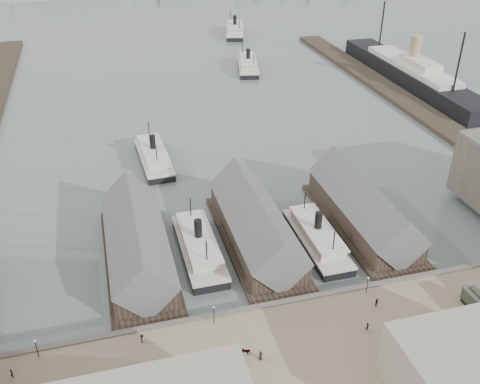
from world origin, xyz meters
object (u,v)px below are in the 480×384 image
object	(u,v)px
horse_cart_center	(241,354)
horse_cart_right	(414,349)
ocean_steamer	(411,73)
ferry_docked_west	(199,246)

from	to	relation	value
horse_cart_center	horse_cart_right	world-z (taller)	horse_cart_center
ocean_steamer	horse_cart_right	world-z (taller)	ocean_steamer
horse_cart_center	ocean_steamer	bearing A→B (deg)	-20.47
ferry_docked_west	horse_cart_right	bearing A→B (deg)	-53.38
ferry_docked_west	horse_cart_center	bearing A→B (deg)	-89.27
ferry_docked_west	ocean_steamer	distance (m)	138.09
ferry_docked_west	horse_cart_center	xyz separation A→B (m)	(0.41, -32.41, 0.58)
horse_cart_center	horse_cart_right	size ratio (longest dim) A/B	1.07
horse_cart_right	ocean_steamer	bearing A→B (deg)	-29.94
ferry_docked_west	horse_cart_right	world-z (taller)	ferry_docked_west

